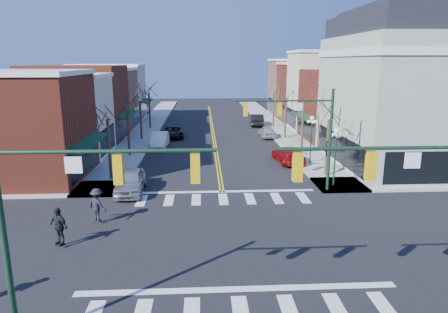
{
  "coord_description": "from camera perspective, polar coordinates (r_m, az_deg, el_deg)",
  "views": [
    {
      "loc": [
        -1.32,
        -18.96,
        8.98
      ],
      "look_at": [
        0.08,
        6.75,
        2.8
      ],
      "focal_mm": 32.0,
      "sensor_mm": 36.0,
      "label": 1
    }
  ],
  "objects": [
    {
      "name": "ground",
      "position": [
        21.02,
        0.8,
        -11.8
      ],
      "size": [
        160.0,
        160.0,
        0.0
      ],
      "primitive_type": "plane",
      "color": "black",
      "rests_on": "ground"
    },
    {
      "name": "sidewalk_left",
      "position": [
        40.65,
        -13.57,
        0.46
      ],
      "size": [
        3.5,
        70.0,
        0.15
      ],
      "primitive_type": "cube",
      "color": "#9E9B93",
      "rests_on": "ground"
    },
    {
      "name": "sidewalk_right",
      "position": [
        41.21,
        11.11,
        0.76
      ],
      "size": [
        3.5,
        70.0,
        0.15
      ],
      "primitive_type": "cube",
      "color": "#9E9B93",
      "rests_on": "ground"
    },
    {
      "name": "bldg_left_brick_a",
      "position": [
        34.19,
        -27.64,
        3.58
      ],
      "size": [
        10.0,
        8.5,
        8.0
      ],
      "primitive_type": "cube",
      "color": "maroon",
      "rests_on": "ground"
    },
    {
      "name": "bldg_left_stucco_a",
      "position": [
        41.32,
        -23.25,
        5.13
      ],
      "size": [
        10.0,
        7.0,
        7.5
      ],
      "primitive_type": "cube",
      "color": "beige",
      "rests_on": "ground"
    },
    {
      "name": "bldg_left_brick_b",
      "position": [
        48.81,
        -20.15,
        7.12
      ],
      "size": [
        10.0,
        9.0,
        8.5
      ],
      "primitive_type": "cube",
      "color": "maroon",
      "rests_on": "ground"
    },
    {
      "name": "bldg_left_tan",
      "position": [
        56.75,
        -17.74,
        7.73
      ],
      "size": [
        10.0,
        7.5,
        7.8
      ],
      "primitive_type": "cube",
      "color": "#9B6F55",
      "rests_on": "ground"
    },
    {
      "name": "bldg_left_stucco_b",
      "position": [
        64.23,
        -16.04,
        8.62
      ],
      "size": [
        10.0,
        8.0,
        8.2
      ],
      "primitive_type": "cube",
      "color": "beige",
      "rests_on": "ground"
    },
    {
      "name": "bldg_right_brick_a",
      "position": [
        48.03,
        17.54,
        6.92
      ],
      "size": [
        10.0,
        8.5,
        8.0
      ],
      "primitive_type": "cube",
      "color": "maroon",
      "rests_on": "ground"
    },
    {
      "name": "bldg_right_stucco",
      "position": [
        55.23,
        14.81,
        8.92
      ],
      "size": [
        10.0,
        7.0,
        10.0
      ],
      "primitive_type": "cube",
      "color": "beige",
      "rests_on": "ground"
    },
    {
      "name": "bldg_right_brick_b",
      "position": [
        62.45,
        12.67,
        8.83
      ],
      "size": [
        10.0,
        8.0,
        8.5
      ],
      "primitive_type": "cube",
      "color": "maroon",
      "rests_on": "ground"
    },
    {
      "name": "bldg_right_tan",
      "position": [
        70.15,
        10.92,
        9.59
      ],
      "size": [
        10.0,
        8.0,
        9.0
      ],
      "primitive_type": "cube",
      "color": "#9B6F55",
      "rests_on": "ground"
    },
    {
      "name": "victorian_corner",
      "position": [
        37.98,
        25.19,
        8.73
      ],
      "size": [
        12.25,
        14.25,
        13.3
      ],
      "color": "#A0B098",
      "rests_on": "ground"
    },
    {
      "name": "traffic_mast_near_left",
      "position": [
        13.03,
        -22.01,
        -6.67
      ],
      "size": [
        6.6,
        0.28,
        7.2
      ],
      "color": "#14331E",
      "rests_on": "ground"
    },
    {
      "name": "traffic_mast_near_right",
      "position": [
        14.1,
        26.33,
        -5.58
      ],
      "size": [
        6.6,
        0.28,
        7.2
      ],
      "color": "#14331E",
      "rests_on": "ground"
    },
    {
      "name": "traffic_mast_far_right",
      "position": [
        27.57,
        11.38,
        4.32
      ],
      "size": [
        6.6,
        0.28,
        7.2
      ],
      "color": "#14331E",
      "rests_on": "ground"
    },
    {
      "name": "lamppost_corner",
      "position": [
        29.68,
        15.67,
        1.29
      ],
      "size": [
        0.36,
        0.36,
        4.33
      ],
      "color": "#14331E",
      "rests_on": "ground"
    },
    {
      "name": "lamppost_midblock",
      "position": [
        35.78,
        12.39,
        3.5
      ],
      "size": [
        0.36,
        0.36,
        4.33
      ],
      "color": "#14331E",
      "rests_on": "ground"
    },
    {
      "name": "tree_left_a",
      "position": [
        31.48,
        -16.04,
        0.86
      ],
      "size": [
        0.24,
        0.24,
        4.76
      ],
      "primitive_type": "cylinder",
      "color": "#382B21",
      "rests_on": "ground"
    },
    {
      "name": "tree_left_b",
      "position": [
        39.15,
        -13.52,
        3.62
      ],
      "size": [
        0.24,
        0.24,
        5.04
      ],
      "primitive_type": "cylinder",
      "color": "#382B21",
      "rests_on": "ground"
    },
    {
      "name": "tree_left_c",
      "position": [
        46.98,
        -11.79,
        5.01
      ],
      "size": [
        0.24,
        0.24,
        4.55
      ],
      "primitive_type": "cylinder",
      "color": "#382B21",
      "rests_on": "ground"
    },
    {
      "name": "tree_left_d",
      "position": [
        54.81,
        -10.58,
        6.43
      ],
      "size": [
        0.24,
        0.24,
        4.9
      ],
      "primitive_type": "cylinder",
      "color": "#382B21",
      "rests_on": "ground"
    },
    {
      "name": "tree_right_a",
      "position": [
        32.19,
        14.53,
        1.1
      ],
      "size": [
        0.24,
        0.24,
        4.62
      ],
      "primitive_type": "cylinder",
      "color": "#382B21",
      "rests_on": "ground"
    },
    {
      "name": "tree_right_b",
      "position": [
        39.7,
        11.13,
        3.98
      ],
      "size": [
        0.24,
        0.24,
        5.18
      ],
      "primitive_type": "cylinder",
      "color": "#382B21",
      "rests_on": "ground"
    },
    {
      "name": "tree_right_c",
      "position": [
        47.43,
        8.78,
        5.38
      ],
      "size": [
        0.24,
        0.24,
        4.83
      ],
      "primitive_type": "cylinder",
      "color": "#382B21",
      "rests_on": "ground"
    },
    {
      "name": "tree_right_d",
      "position": [
        55.21,
        7.1,
        6.64
      ],
      "size": [
        0.24,
        0.24,
        4.97
      ],
      "primitive_type": "cylinder",
      "color": "#382B21",
      "rests_on": "ground"
    },
    {
      "name": "car_left_near",
      "position": [
        28.62,
        -13.23,
        -3.45
      ],
      "size": [
        2.15,
        4.87,
        1.63
      ],
      "primitive_type": "imported",
      "rotation": [
        0.0,
        0.0,
        0.05
      ],
      "color": "#A7A7AB",
      "rests_on": "ground"
    },
    {
      "name": "car_left_mid",
      "position": [
        42.97,
        -9.2,
        2.34
      ],
      "size": [
        1.76,
        4.85,
        1.59
      ],
      "primitive_type": "imported",
      "rotation": [
        0.0,
        0.0,
        -0.02
      ],
      "color": "white",
      "rests_on": "ground"
    },
    {
      "name": "car_left_far",
      "position": [
        48.32,
        -7.21,
        3.49
      ],
      "size": [
        2.69,
        5.02,
        1.34
      ],
      "primitive_type": "imported",
      "rotation": [
        0.0,
        0.0,
        0.1
      ],
      "color": "black",
      "rests_on": "ground"
    },
    {
      "name": "car_right_near",
      "position": [
        36.52,
        9.17,
        0.27
      ],
      "size": [
        2.53,
        5.23,
        1.47
      ],
      "primitive_type": "imported",
      "rotation": [
        0.0,
        0.0,
        3.24
      ],
      "color": "maroon",
      "rests_on": "ground"
    },
    {
      "name": "car_right_mid",
      "position": [
        48.27,
        6.15,
        3.55
      ],
      "size": [
        1.79,
        4.2,
        1.41
      ],
      "primitive_type": "imported",
      "rotation": [
        0.0,
        0.0,
        3.17
      ],
      "color": "silver",
      "rests_on": "ground"
    },
    {
      "name": "car_right_far",
      "position": [
        57.09,
        4.71,
        5.24
      ],
      "size": [
        2.13,
        5.11,
        1.65
      ],
      "primitive_type": "imported",
      "rotation": [
        0.0,
        0.0,
        3.06
      ],
      "color": "black",
      "rests_on": "ground"
    },
    {
      "name": "pedestrian_dark_a",
      "position": [
        21.42,
        -22.55,
        -9.16
      ],
      "size": [
        1.2,
        0.98,
        1.92
      ],
      "primitive_type": "imported",
      "rotation": [
        0.0,
        0.0,
        -0.54
      ],
      "color": "black",
      "rests_on": "sidewalk_left"
    },
    {
      "name": "pedestrian_dark_b",
      "position": [
        23.7,
        -17.66,
        -6.58
      ],
      "size": [
        1.41,
        1.26,
        1.9
      ],
      "primitive_type": "imported",
      "rotation": [
        0.0,
        0.0,
        2.57
      ],
      "color": "black",
      "rests_on": "sidewalk_left"
    }
  ]
}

